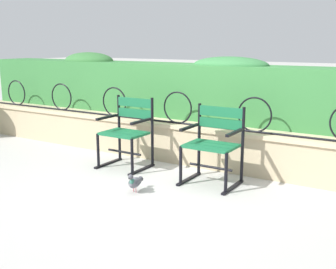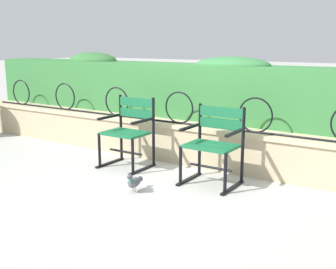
{
  "view_description": "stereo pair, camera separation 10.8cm",
  "coord_description": "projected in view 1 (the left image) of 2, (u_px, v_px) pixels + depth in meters",
  "views": [
    {
      "loc": [
        2.4,
        -3.76,
        1.55
      ],
      "look_at": [
        0.0,
        0.13,
        0.55
      ],
      "focal_mm": 45.21,
      "sensor_mm": 36.0,
      "label": 1
    },
    {
      "loc": [
        2.5,
        -3.7,
        1.55
      ],
      "look_at": [
        0.0,
        0.13,
        0.55
      ],
      "focal_mm": 45.21,
      "sensor_mm": 36.0,
      "label": 2
    }
  ],
  "objects": [
    {
      "name": "iron_arch_fence",
      "position": [
        181.0,
        110.0,
        5.42
      ],
      "size": [
        7.9,
        0.02,
        0.42
      ],
      "color": "black",
      "rests_on": "stone_wall"
    },
    {
      "name": "hedge_row",
      "position": [
        219.0,
        90.0,
        5.7
      ],
      "size": [
        8.29,
        0.63,
        0.88
      ],
      "color": "#387A3D",
      "rests_on": "stone_wall"
    },
    {
      "name": "pigeon_near_chairs",
      "position": [
        135.0,
        182.0,
        4.45
      ],
      "size": [
        0.13,
        0.29,
        0.22
      ],
      "color": "#5B5B66",
      "rests_on": "ground"
    },
    {
      "name": "stone_wall",
      "position": [
        202.0,
        145.0,
        5.43
      ],
      "size": [
        8.46,
        0.41,
        0.52
      ],
      "color": "tan",
      "rests_on": "ground"
    },
    {
      "name": "park_chair_right",
      "position": [
        214.0,
        142.0,
        4.69
      ],
      "size": [
        0.59,
        0.52,
        0.86
      ],
      "color": "#19663D",
      "rests_on": "ground"
    },
    {
      "name": "ground_plane",
      "position": [
        162.0,
        185.0,
        4.69
      ],
      "size": [
        60.0,
        60.0,
        0.0
      ],
      "primitive_type": "plane",
      "color": "#B7B5AF"
    },
    {
      "name": "park_chair_left",
      "position": [
        128.0,
        130.0,
        5.32
      ],
      "size": [
        0.57,
        0.52,
        0.88
      ],
      "color": "#19663D",
      "rests_on": "ground"
    }
  ]
}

